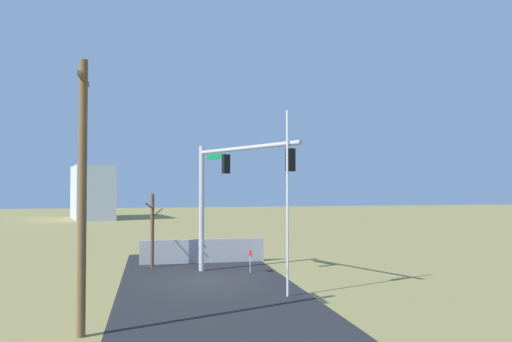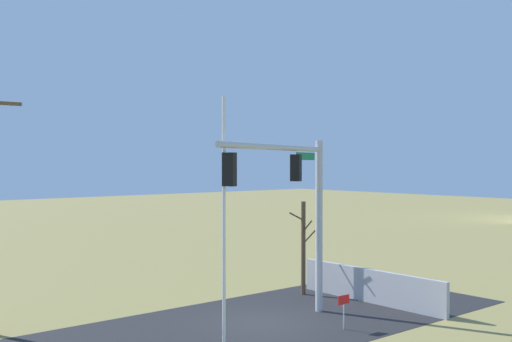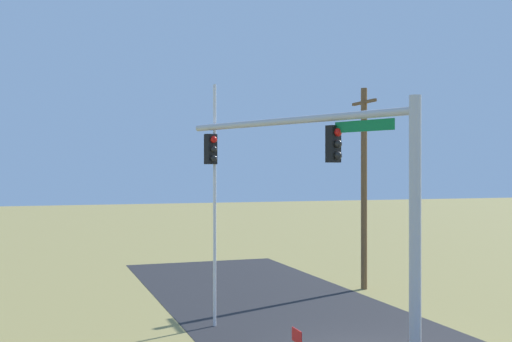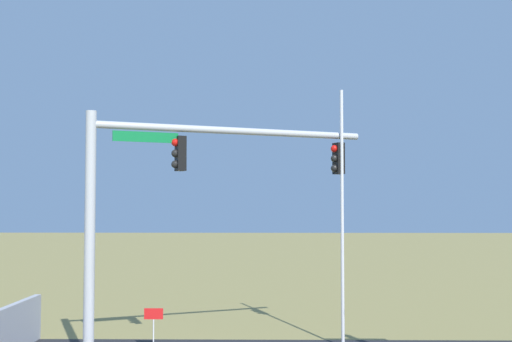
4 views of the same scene
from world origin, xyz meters
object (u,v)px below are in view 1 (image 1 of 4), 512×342
Objects in this scene: open_sign at (250,256)px; distant_building at (92,192)px; utility_pole at (82,192)px; signal_mast at (224,182)px; flagpole at (288,203)px; bare_tree at (152,229)px.

open_sign is 47.81m from distant_building.
utility_pole is 55.83m from distant_building.
signal_mast is 10.48m from utility_pole.
distant_building is (45.90, 13.10, 2.72)m from open_sign.
open_sign is at bearing 4.80° from flagpole.
open_sign is at bearing -36.70° from utility_pole.
bare_tree is at bearing 32.68° from flagpole.
flagpole reaches higher than bare_tree.
distant_building is (42.95, 8.07, 1.50)m from bare_tree.
utility_pole reaches higher than flagpole.
utility_pole reaches higher than signal_mast.
flagpole is 53.28m from distant_building.
distant_building is at bearing 6.11° from utility_pole.
flagpole is at bearing -175.20° from open_sign.
signal_mast is 0.98× the size of flagpole.
utility_pole is (-3.99, 7.63, 0.53)m from flagpole.
utility_pole is at bearing 117.60° from flagpole.
bare_tree is at bearing 59.56° from open_sign.
flagpole is at bearing -147.32° from bare_tree.
signal_mast is at bearing 117.48° from open_sign.
open_sign is at bearing -62.52° from signal_mast.
bare_tree is 5.96m from open_sign.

